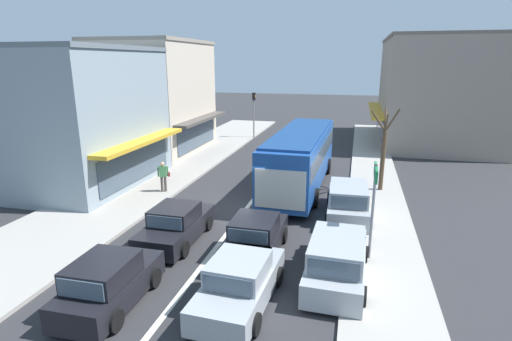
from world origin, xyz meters
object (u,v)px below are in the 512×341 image
(sedan_queue_gap_filler, at_px, (240,283))
(street_tree_right, at_px, (383,153))
(pedestrian_with_handbag_near, at_px, (163,175))
(parked_wagon_kerb_front, at_px, (337,259))
(hatchback_queue_far_back, at_px, (109,283))
(directional_road_sign, at_px, (374,190))
(sedan_adjacent_lane_trail, at_px, (176,225))
(sedan_behind_bus_mid, at_px, (255,238))
(parked_wagon_kerb_second, at_px, (348,201))
(traffic_light_downstreet, at_px, (254,108))
(city_bus, at_px, (301,155))

(sedan_queue_gap_filler, distance_m, street_tree_right, 12.85)
(pedestrian_with_handbag_near, bearing_deg, parked_wagon_kerb_front, -35.14)
(sedan_queue_gap_filler, xyz_separation_m, hatchback_queue_far_back, (-3.66, -1.03, 0.05))
(directional_road_sign, relative_size, pedestrian_with_handbag_near, 2.21)
(sedan_adjacent_lane_trail, xyz_separation_m, directional_road_sign, (7.41, 0.13, 2.01))
(directional_road_sign, bearing_deg, sedan_behind_bus_mid, -172.53)
(sedan_adjacent_lane_trail, height_order, parked_wagon_kerb_second, parked_wagon_kerb_second)
(traffic_light_downstreet, xyz_separation_m, street_tree_right, (10.60, -13.37, -0.69))
(city_bus, relative_size, parked_wagon_kerb_second, 2.39)
(city_bus, relative_size, pedestrian_with_handbag_near, 6.70)
(city_bus, height_order, hatchback_queue_far_back, city_bus)
(sedan_adjacent_lane_trail, distance_m, traffic_light_downstreet, 22.06)
(sedan_adjacent_lane_trail, bearing_deg, city_bus, 65.15)
(sedan_queue_gap_filler, bearing_deg, pedestrian_with_handbag_near, 128.09)
(parked_wagon_kerb_second, bearing_deg, street_tree_right, 68.66)
(sedan_queue_gap_filler, xyz_separation_m, pedestrian_with_handbag_near, (-6.80, 8.67, 0.40))
(sedan_adjacent_lane_trail, distance_m, parked_wagon_kerb_second, 7.79)
(sedan_behind_bus_mid, relative_size, street_tree_right, 0.92)
(parked_wagon_kerb_front, relative_size, pedestrian_with_handbag_near, 2.79)
(hatchback_queue_far_back, bearing_deg, sedan_queue_gap_filler, 15.65)
(sedan_behind_bus_mid, height_order, traffic_light_downstreet, traffic_light_downstreet)
(directional_road_sign, xyz_separation_m, pedestrian_with_handbag_near, (-10.56, 5.06, -1.61))
(parked_wagon_kerb_second, xyz_separation_m, traffic_light_downstreet, (-8.96, 17.57, 2.11))
(sedan_behind_bus_mid, relative_size, pedestrian_with_handbag_near, 2.58)
(city_bus, relative_size, hatchback_queue_far_back, 2.93)
(city_bus, distance_m, street_tree_right, 4.41)
(traffic_light_downstreet, bearing_deg, street_tree_right, -51.58)
(hatchback_queue_far_back, relative_size, traffic_light_downstreet, 0.89)
(sedan_behind_bus_mid, xyz_separation_m, directional_road_sign, (4.09, 0.54, 2.01))
(sedan_queue_gap_filler, relative_size, traffic_light_downstreet, 1.02)
(parked_wagon_kerb_second, bearing_deg, sedan_adjacent_lane_trail, -146.91)
(sedan_adjacent_lane_trail, relative_size, directional_road_sign, 1.17)
(city_bus, relative_size, sedan_behind_bus_mid, 2.59)
(city_bus, bearing_deg, traffic_light_downstreet, 114.44)
(traffic_light_downstreet, distance_m, street_tree_right, 17.07)
(sedan_adjacent_lane_trail, xyz_separation_m, parked_wagon_kerb_second, (6.52, 4.25, 0.08))
(directional_road_sign, bearing_deg, hatchback_queue_far_back, -147.99)
(hatchback_queue_far_back, distance_m, traffic_light_downstreet, 26.53)
(traffic_light_downstreet, distance_m, pedestrian_with_handbag_near, 16.74)
(sedan_queue_gap_filler, height_order, parked_wagon_kerb_front, parked_wagon_kerb_front)
(city_bus, bearing_deg, hatchback_queue_far_back, -106.67)
(sedan_queue_gap_filler, bearing_deg, traffic_light_downstreet, 103.52)
(sedan_queue_gap_filler, bearing_deg, city_bus, 89.37)
(sedan_behind_bus_mid, xyz_separation_m, parked_wagon_kerb_second, (3.20, 4.66, 0.08))
(sedan_behind_bus_mid, height_order, parked_wagon_kerb_second, parked_wagon_kerb_second)
(sedan_adjacent_lane_trail, height_order, sedan_behind_bus_mid, same)
(city_bus, height_order, directional_road_sign, directional_road_sign)
(sedan_behind_bus_mid, bearing_deg, parked_wagon_kerb_front, -19.79)
(city_bus, xyz_separation_m, traffic_light_downstreet, (-6.21, 13.67, 0.97))
(hatchback_queue_far_back, xyz_separation_m, parked_wagon_kerb_front, (6.35, 3.02, 0.04))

